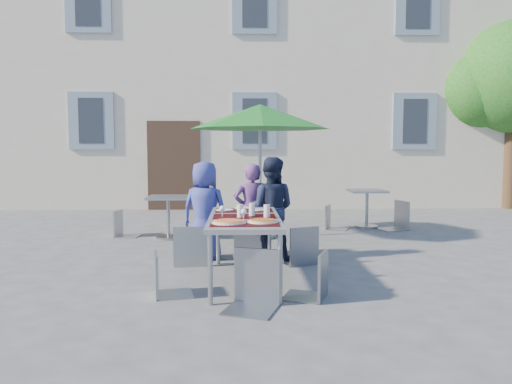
{
  "coord_description": "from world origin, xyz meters",
  "views": [
    {
      "loc": [
        -0.37,
        -4.94,
        1.52
      ],
      "look_at": [
        -0.16,
        1.59,
        0.95
      ],
      "focal_mm": 35.0,
      "sensor_mm": 36.0,
      "label": 1
    }
  ],
  "objects_px": {
    "dining_table": "(244,221)",
    "bg_chair_l_1": "(333,203)",
    "chair_5": "(254,244)",
    "pizza_near_left": "(229,222)",
    "pizza_near_right": "(263,221)",
    "child_2": "(271,208)",
    "chair_2": "(301,222)",
    "cafe_table_1": "(367,202)",
    "chair_3": "(165,249)",
    "bg_chair_r_0": "(198,204)",
    "child_1": "(251,211)",
    "chair_0": "(190,221)",
    "patio_umbrella": "(260,118)",
    "child_0": "(205,210)",
    "chair_1": "(247,223)",
    "bg_chair_l_0": "(123,208)",
    "cafe_table_0": "(168,210)",
    "chair_4": "(314,247)",
    "bg_chair_r_1": "(397,197)"
  },
  "relations": [
    {
      "from": "dining_table",
      "to": "bg_chair_r_1",
      "type": "xyz_separation_m",
      "value": [
        2.91,
        3.59,
        -0.09
      ]
    },
    {
      "from": "pizza_near_left",
      "to": "bg_chair_r_0",
      "type": "relative_size",
      "value": 0.37
    },
    {
      "from": "child_2",
      "to": "bg_chair_l_0",
      "type": "bearing_deg",
      "value": -24.48
    },
    {
      "from": "pizza_near_left",
      "to": "bg_chair_r_0",
      "type": "bearing_deg",
      "value": 99.96
    },
    {
      "from": "patio_umbrella",
      "to": "cafe_table_0",
      "type": "relative_size",
      "value": 3.27
    },
    {
      "from": "pizza_near_right",
      "to": "bg_chair_r_0",
      "type": "bearing_deg",
      "value": 105.71
    },
    {
      "from": "pizza_near_right",
      "to": "patio_umbrella",
      "type": "distance_m",
      "value": 3.52
    },
    {
      "from": "child_0",
      "to": "patio_umbrella",
      "type": "bearing_deg",
      "value": -99.26
    },
    {
      "from": "child_0",
      "to": "child_2",
      "type": "height_order",
      "value": "child_2"
    },
    {
      "from": "dining_table",
      "to": "chair_5",
      "type": "height_order",
      "value": "chair_5"
    },
    {
      "from": "child_1",
      "to": "bg_chair_l_0",
      "type": "height_order",
      "value": "child_1"
    },
    {
      "from": "chair_3",
      "to": "bg_chair_l_0",
      "type": "bearing_deg",
      "value": 109.44
    },
    {
      "from": "child_2",
      "to": "cafe_table_1",
      "type": "bearing_deg",
      "value": -114.01
    },
    {
      "from": "dining_table",
      "to": "bg_chair_l_1",
      "type": "xyz_separation_m",
      "value": [
        1.71,
        3.67,
        -0.2
      ]
    },
    {
      "from": "pizza_near_left",
      "to": "chair_0",
      "type": "distance_m",
      "value": 1.44
    },
    {
      "from": "child_2",
      "to": "chair_5",
      "type": "bearing_deg",
      "value": 94.98
    },
    {
      "from": "patio_umbrella",
      "to": "cafe_table_0",
      "type": "height_order",
      "value": "patio_umbrella"
    },
    {
      "from": "child_0",
      "to": "chair_1",
      "type": "height_order",
      "value": "child_0"
    },
    {
      "from": "chair_5",
      "to": "bg_chair_l_1",
      "type": "distance_m",
      "value": 4.89
    },
    {
      "from": "pizza_near_right",
      "to": "bg_chair_l_0",
      "type": "relative_size",
      "value": 0.38
    },
    {
      "from": "cafe_table_1",
      "to": "bg_chair_r_1",
      "type": "height_order",
      "value": "bg_chair_r_1"
    },
    {
      "from": "bg_chair_l_0",
      "to": "bg_chair_l_1",
      "type": "bearing_deg",
      "value": 9.97
    },
    {
      "from": "chair_3",
      "to": "bg_chair_l_1",
      "type": "bearing_deg",
      "value": 58.93
    },
    {
      "from": "pizza_near_left",
      "to": "cafe_table_1",
      "type": "relative_size",
      "value": 0.49
    },
    {
      "from": "dining_table",
      "to": "pizza_near_right",
      "type": "height_order",
      "value": "pizza_near_right"
    },
    {
      "from": "chair_0",
      "to": "bg_chair_r_1",
      "type": "height_order",
      "value": "bg_chair_r_1"
    },
    {
      "from": "pizza_near_right",
      "to": "bg_chair_l_1",
      "type": "bearing_deg",
      "value": 69.86
    },
    {
      "from": "bg_chair_l_0",
      "to": "patio_umbrella",
      "type": "bearing_deg",
      "value": -4.74
    },
    {
      "from": "chair_4",
      "to": "bg_chair_r_0",
      "type": "relative_size",
      "value": 0.95
    },
    {
      "from": "dining_table",
      "to": "chair_2",
      "type": "height_order",
      "value": "chair_2"
    },
    {
      "from": "chair_2",
      "to": "patio_umbrella",
      "type": "relative_size",
      "value": 0.41
    },
    {
      "from": "child_0",
      "to": "cafe_table_1",
      "type": "xyz_separation_m",
      "value": [
        2.94,
        2.63,
        -0.18
      ]
    },
    {
      "from": "pizza_near_left",
      "to": "bg_chair_l_1",
      "type": "height_order",
      "value": "bg_chair_l_1"
    },
    {
      "from": "dining_table",
      "to": "bg_chair_l_1",
      "type": "relative_size",
      "value": 2.15
    },
    {
      "from": "chair_2",
      "to": "cafe_table_1",
      "type": "height_order",
      "value": "chair_2"
    },
    {
      "from": "dining_table",
      "to": "bg_chair_l_1",
      "type": "height_order",
      "value": "bg_chair_l_1"
    },
    {
      "from": "bg_chair_l_1",
      "to": "bg_chair_r_1",
      "type": "xyz_separation_m",
      "value": [
        1.2,
        -0.08,
        0.11
      ]
    },
    {
      "from": "chair_2",
      "to": "cafe_table_0",
      "type": "height_order",
      "value": "chair_2"
    },
    {
      "from": "chair_1",
      "to": "chair_2",
      "type": "xyz_separation_m",
      "value": [
        0.69,
        -0.31,
        0.06
      ]
    },
    {
      "from": "chair_1",
      "to": "chair_5",
      "type": "xyz_separation_m",
      "value": [
        0.03,
        -2.07,
        0.11
      ]
    },
    {
      "from": "chair_1",
      "to": "pizza_near_left",
      "type": "bearing_deg",
      "value": -97.44
    },
    {
      "from": "cafe_table_0",
      "to": "bg_chair_r_1",
      "type": "xyz_separation_m",
      "value": [
        4.17,
        0.8,
        0.12
      ]
    },
    {
      "from": "pizza_near_right",
      "to": "bg_chair_r_1",
      "type": "distance_m",
      "value": 4.89
    },
    {
      "from": "chair_5",
      "to": "pizza_near_left",
      "type": "bearing_deg",
      "value": 120.01
    },
    {
      "from": "dining_table",
      "to": "chair_3",
      "type": "xyz_separation_m",
      "value": [
        -0.82,
        -0.53,
        -0.2
      ]
    },
    {
      "from": "pizza_near_left",
      "to": "patio_umbrella",
      "type": "relative_size",
      "value": 0.15
    },
    {
      "from": "pizza_near_left",
      "to": "bg_chair_l_0",
      "type": "xyz_separation_m",
      "value": [
        -1.91,
        3.52,
        -0.27
      ]
    },
    {
      "from": "pizza_near_right",
      "to": "child_1",
      "type": "height_order",
      "value": "child_1"
    },
    {
      "from": "bg_chair_r_1",
      "to": "pizza_near_left",
      "type": "bearing_deg",
      "value": -126.81
    },
    {
      "from": "chair_4",
      "to": "bg_chair_r_1",
      "type": "relative_size",
      "value": 0.89
    }
  ]
}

